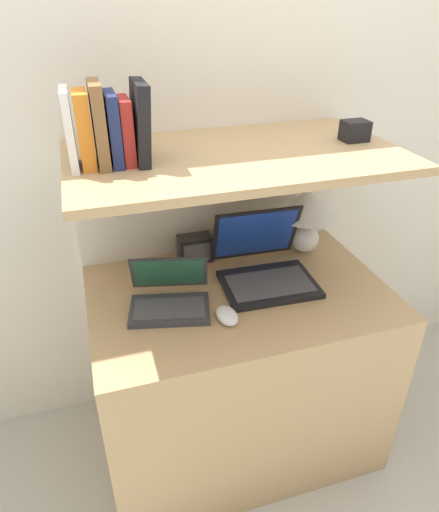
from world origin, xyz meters
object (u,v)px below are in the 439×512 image
object	(u,v)px
shelf_gadget	(355,131)
laptop_large	(264,267)
computer_mouse	(227,316)
book_brown	(99,125)
laptop_small	(170,298)
book_orange	(84,130)
table_lamp	(307,209)
book_white	(69,130)
book_navy	(113,129)
router_box	(195,249)
book_red	(126,131)
book_black	(140,123)

from	to	relation	value
shelf_gadget	laptop_large	bearing A→B (deg)	-176.74
computer_mouse	book_brown	xyz separation A→B (m)	(-0.32, 0.22, 0.60)
laptop_small	book_orange	world-z (taller)	book_orange
table_lamp	laptop_small	size ratio (longest dim) A/B	0.92
shelf_gadget	book_white	bearing A→B (deg)	-180.00
table_lamp	book_navy	size ratio (longest dim) A/B	1.39
book_white	book_orange	distance (m)	0.04
laptop_small	computer_mouse	size ratio (longest dim) A/B	2.78
laptop_large	book_navy	distance (m)	0.74
laptop_large	book_white	distance (m)	0.83
table_lamp	computer_mouse	size ratio (longest dim) A/B	2.54
book_orange	book_navy	world-z (taller)	book_orange
router_box	book_orange	bearing A→B (deg)	-152.26
laptop_small	book_navy	world-z (taller)	book_navy
book_navy	book_red	distance (m)	0.04
table_lamp	router_box	distance (m)	0.48
computer_mouse	book_orange	xyz separation A→B (m)	(-0.36, 0.22, 0.59)
laptop_large	computer_mouse	world-z (taller)	laptop_large
laptop_small	book_red	size ratio (longest dim) A/B	1.66
router_box	book_brown	xyz separation A→B (m)	(-0.32, -0.19, 0.56)
book_red	computer_mouse	bearing A→B (deg)	-41.40
book_brown	shelf_gadget	bearing A→B (deg)	0.00
book_white	laptop_small	bearing A→B (deg)	-19.79
computer_mouse	router_box	size ratio (longest dim) A/B	0.83
book_red	shelf_gadget	world-z (taller)	book_red
router_box	book_navy	xyz separation A→B (m)	(-0.28, -0.19, 0.55)
laptop_large	shelf_gadget	world-z (taller)	shelf_gadget
router_box	book_navy	bearing A→B (deg)	-145.86
laptop_large	computer_mouse	distance (m)	0.29
table_lamp	book_orange	bearing A→B (deg)	-170.59
laptop_large	book_red	bearing A→B (deg)	177.75
book_orange	book_brown	xyz separation A→B (m)	(0.04, 0.00, 0.01)
book_red	laptop_large	bearing A→B (deg)	-2.25
book_orange	book_black	world-z (taller)	book_black
computer_mouse	book_navy	world-z (taller)	book_navy
router_box	shelf_gadget	size ratio (longest dim) A/B	1.55
table_lamp	book_red	distance (m)	0.82
table_lamp	laptop_small	bearing A→B (deg)	-160.33
book_white	book_red	bearing A→B (deg)	0.00
book_navy	shelf_gadget	size ratio (longest dim) A/B	2.36
computer_mouse	book_navy	distance (m)	0.68
table_lamp	book_brown	world-z (taller)	book_brown
computer_mouse	book_orange	size ratio (longest dim) A/B	0.53
table_lamp	book_orange	distance (m)	0.92
book_orange	book_navy	distance (m)	0.08
table_lamp	book_orange	world-z (taller)	book_orange
book_white	book_black	world-z (taller)	book_black
table_lamp	book_white	bearing A→B (deg)	-171.04
laptop_large	book_black	distance (m)	0.70
book_red	shelf_gadget	xyz separation A→B (m)	(0.77, 0.00, -0.06)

